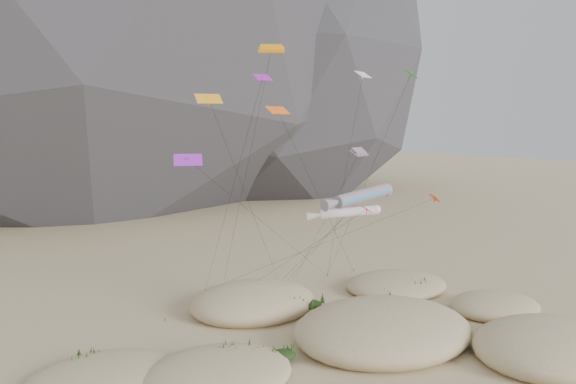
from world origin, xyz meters
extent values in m
plane|color=#CCB789|center=(0.00, 0.00, 0.00)|extent=(500.00, 500.00, 0.00)
ellipsoid|color=black|center=(56.00, 110.00, 38.00)|extent=(130.55, 126.41, 100.00)
ellipsoid|color=#CCB789|center=(11.35, -5.89, 0.88)|extent=(13.85, 11.77, 3.90)
ellipsoid|color=#CCB789|center=(-13.50, 5.64, 0.56)|extent=(11.72, 9.96, 2.48)
ellipsoid|color=#CCB789|center=(2.38, 4.61, 0.97)|extent=(16.81, 14.29, 4.31)
ellipsoid|color=#CCB789|center=(17.44, 3.90, 0.53)|extent=(9.76, 8.29, 2.37)
ellipsoid|color=#CCB789|center=(-3.12, 17.99, 0.86)|extent=(13.41, 11.40, 3.83)
ellipsoid|color=#CCB789|center=(14.43, 15.01, 0.54)|extent=(12.37, 10.51, 2.41)
ellipsoid|color=#CCB789|center=(-20.75, 10.08, 0.41)|extent=(11.36, 9.65, 1.83)
ellipsoid|color=black|center=(9.74, -3.98, 1.00)|extent=(3.22, 2.75, 0.97)
ellipsoid|color=black|center=(9.01, -6.01, 0.80)|extent=(2.48, 2.12, 0.74)
ellipsoid|color=black|center=(-10.99, 6.93, 0.80)|extent=(2.78, 2.37, 0.83)
ellipsoid|color=black|center=(-7.75, 5.52, 0.70)|extent=(2.31, 1.97, 0.69)
ellipsoid|color=black|center=(2.42, 4.71, 1.10)|extent=(3.77, 3.23, 1.13)
ellipsoid|color=black|center=(4.74, 5.42, 1.00)|extent=(2.30, 1.97, 0.69)
ellipsoid|color=black|center=(1.34, 0.62, 0.90)|extent=(2.73, 2.34, 0.82)
ellipsoid|color=black|center=(18.75, 3.21, 0.60)|extent=(2.58, 2.21, 0.77)
ellipsoid|color=black|center=(-0.89, 14.62, 1.00)|extent=(2.84, 2.43, 0.85)
ellipsoid|color=black|center=(1.26, 14.06, 0.90)|extent=(2.54, 2.17, 0.76)
ellipsoid|color=black|center=(14.55, 12.77, 0.70)|extent=(2.68, 2.29, 0.80)
ellipsoid|color=black|center=(10.76, 12.05, 0.60)|extent=(2.32, 1.98, 0.70)
ellipsoid|color=black|center=(-20.84, 13.31, 0.50)|extent=(2.59, 2.22, 0.78)
ellipsoid|color=black|center=(-19.10, 9.76, 0.40)|extent=(2.12, 1.82, 0.64)
cylinder|color=#3F2D1E|center=(-3.13, 22.73, 0.15)|extent=(0.08, 0.08, 0.30)
cylinder|color=#3F2D1E|center=(2.30, 22.96, 0.15)|extent=(0.08, 0.08, 0.30)
cylinder|color=#3F2D1E|center=(3.62, 24.67, 0.15)|extent=(0.08, 0.08, 0.30)
cylinder|color=#3F2D1E|center=(4.21, 24.12, 0.15)|extent=(0.08, 0.08, 0.30)
cylinder|color=#3F2D1E|center=(11.28, 24.05, 0.15)|extent=(0.08, 0.08, 0.30)
cylinder|color=#3F2D1E|center=(-4.45, 26.72, 0.15)|extent=(0.08, 0.08, 0.30)
cylinder|color=#3F2D1E|center=(15.51, 23.84, 0.15)|extent=(0.08, 0.08, 0.30)
cylinder|color=#3F2D1E|center=(-11.94, 20.05, 0.15)|extent=(0.08, 0.08, 0.30)
cylinder|color=#EF5919|center=(2.84, 8.07, 12.63)|extent=(6.77, 1.95, 1.89)
sphere|color=#EF5919|center=(6.12, 8.44, 12.89)|extent=(1.27, 1.27, 1.27)
cone|color=#EF5919|center=(-0.76, 7.66, 12.30)|extent=(2.84, 1.39, 1.36)
cylinder|color=black|center=(4.36, 16.57, 6.31)|extent=(3.05, 17.03, 12.65)
cylinder|color=silver|center=(2.75, 9.93, 10.83)|extent=(5.19, 3.25, 1.23)
sphere|color=silver|center=(5.12, 8.69, 11.05)|extent=(0.90, 0.90, 0.90)
cone|color=silver|center=(0.13, 11.29, 10.57)|extent=(2.30, 1.70, 0.92)
cylinder|color=black|center=(1.74, 15.72, 5.42)|extent=(2.04, 11.59, 10.85)
cube|color=orange|center=(-3.32, 14.02, 25.96)|extent=(2.55, 2.08, 0.72)
cube|color=orange|center=(-3.32, 14.02, 26.14)|extent=(2.13, 1.71, 0.70)
cylinder|color=black|center=(-2.08, 21.49, 12.98)|extent=(2.50, 14.96, 25.97)
cube|color=#FF1A1B|center=(7.95, 14.50, 16.12)|extent=(2.74, 1.90, 0.69)
cube|color=#FF1A1B|center=(7.95, 14.50, 16.35)|extent=(2.30, 1.55, 0.69)
cylinder|color=black|center=(7.78, 20.15, 8.06)|extent=(0.35, 11.33, 16.14)
cube|color=green|center=(11.39, 10.68, 24.25)|extent=(2.93, 2.82, 0.99)
cube|color=green|center=(11.39, 10.68, 24.10)|extent=(0.43, 0.42, 0.92)
cylinder|color=black|center=(11.34, 17.36, 12.15)|extent=(0.14, 13.40, 24.21)
cube|color=#E25D15|center=(-5.92, 8.95, 20.31)|extent=(2.00, 1.20, 0.67)
cube|color=#E25D15|center=(-5.92, 8.95, 20.16)|extent=(0.24, 0.20, 0.66)
cylinder|color=black|center=(4.79, 16.39, 10.18)|extent=(21.46, 14.92, 20.28)
cube|color=orange|center=(-10.98, 11.50, 21.23)|extent=(2.29, 1.46, 0.83)
cube|color=orange|center=(-10.98, 11.50, 21.08)|extent=(0.30, 0.30, 0.73)
cylinder|color=black|center=(-3.39, 17.81, 10.64)|extent=(15.22, 12.65, 21.19)
cube|color=purple|center=(-4.19, 14.13, 23.41)|extent=(1.78, 0.99, 0.67)
cube|color=purple|center=(-4.19, 14.13, 23.26)|extent=(0.22, 0.21, 0.60)
cylinder|color=black|center=(-4.32, 20.43, 11.73)|extent=(0.28, 12.61, 23.37)
cube|color=purple|center=(-12.43, 12.59, 16.22)|extent=(2.60, 1.99, 0.94)
cube|color=purple|center=(-12.43, 12.59, 16.07)|extent=(0.37, 0.38, 0.79)
cylinder|color=black|center=(-0.57, 18.32, 8.14)|extent=(23.73, 11.49, 16.19)
cube|color=#E7490C|center=(16.79, 11.72, 10.94)|extent=(1.59, 2.01, 0.80)
cube|color=#E7490C|center=(16.79, 11.72, 10.79)|extent=(0.35, 0.32, 0.60)
cylinder|color=black|center=(6.17, 19.22, 5.49)|extent=(21.26, 15.03, 10.91)
cube|color=silver|center=(7.87, 14.01, 24.24)|extent=(2.18, 1.61, 0.71)
cube|color=silver|center=(7.87, 14.01, 24.09)|extent=(0.28, 0.26, 0.67)
cylinder|color=black|center=(9.58, 19.03, 12.14)|extent=(3.44, 10.08, 24.20)
cube|color=red|center=(2.04, 6.62, 11.59)|extent=(1.44, 1.65, 0.50)
cube|color=red|center=(2.04, 6.62, 11.44)|extent=(0.21, 0.22, 0.50)
cylinder|color=black|center=(-0.55, 14.67, 5.82)|extent=(5.19, 16.13, 11.56)
camera|label=1|loc=(-31.48, -30.56, 19.25)|focal=35.00mm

